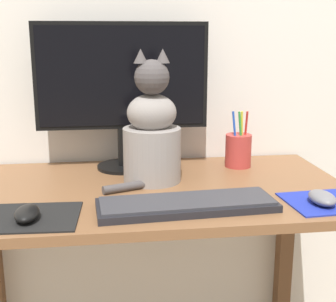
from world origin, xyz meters
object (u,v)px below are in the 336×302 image
Objects in this scene: keyboard at (187,204)px; computer_mouse_right at (322,198)px; computer_mouse_left at (27,213)px; monitor at (122,85)px; cat at (152,134)px; pen_cup at (238,150)px.

keyboard is 4.64× the size of computer_mouse_right.
computer_mouse_left is (-0.37, -0.03, 0.01)m from keyboard.
monitor reaches higher than keyboard.
cat is at bearing -62.90° from monitor.
computer_mouse_right is at bearing -33.40° from cat.
monitor is 2.92× the size of pen_cup.
monitor is 5.53× the size of computer_mouse_right.
computer_mouse_left is at bearing -119.69° from monitor.
pen_cup is (0.29, 0.12, -0.09)m from cat.
keyboard is at bearing -70.41° from monitor.
cat reaches higher than computer_mouse_left.
keyboard is 0.28m from cat.
cat is 2.08× the size of pen_cup.
computer_mouse_right is 0.49m from cat.
keyboard is 4.55× the size of computer_mouse_left.
monitor reaches higher than cat.
computer_mouse_left is 0.71m from computer_mouse_right.
computer_mouse_right is at bearing -74.04° from pen_cup.
computer_mouse_left is at bearing -139.84° from cat.
computer_mouse_right is 0.25× the size of cat.
keyboard is at bearing 4.55° from computer_mouse_left.
monitor is 5.42× the size of computer_mouse_left.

